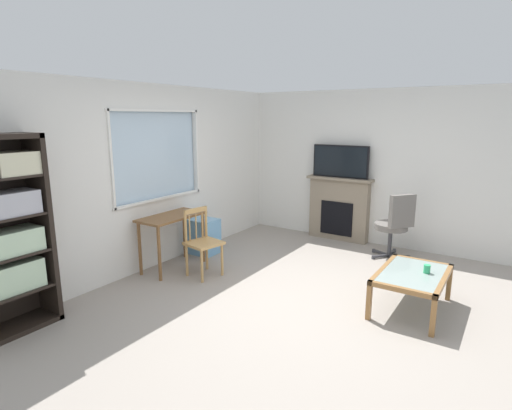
# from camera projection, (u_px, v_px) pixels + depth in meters

# --- Properties ---
(ground) EXTENTS (6.37, 5.58, 0.02)m
(ground) POSITION_uv_depth(u_px,v_px,m) (296.00, 302.00, 4.67)
(ground) COLOR #9E9389
(wall_back_with_window) EXTENTS (5.37, 0.15, 2.52)m
(wall_back_with_window) POSITION_uv_depth(u_px,v_px,m) (150.00, 180.00, 5.62)
(wall_back_with_window) COLOR silver
(wall_back_with_window) RESTS_ON ground
(wall_right) EXTENTS (0.12, 4.78, 2.52)m
(wall_right) POSITION_uv_depth(u_px,v_px,m) (376.00, 168.00, 6.64)
(wall_right) COLOR silver
(wall_right) RESTS_ON ground
(desk_under_window) EXTENTS (0.96, 0.46, 0.76)m
(desk_under_window) POSITION_uv_depth(u_px,v_px,m) (172.00, 224.00, 5.58)
(desk_under_window) COLOR brown
(desk_under_window) RESTS_ON ground
(wooden_chair) EXTENTS (0.49, 0.47, 0.90)m
(wooden_chair) POSITION_uv_depth(u_px,v_px,m) (202.00, 242.00, 5.37)
(wooden_chair) COLOR tan
(wooden_chair) RESTS_ON ground
(plastic_drawer_unit) EXTENTS (0.35, 0.40, 0.54)m
(plastic_drawer_unit) POSITION_uv_depth(u_px,v_px,m) (204.00, 236.00, 6.28)
(plastic_drawer_unit) COLOR #72ADDB
(plastic_drawer_unit) RESTS_ON ground
(fireplace) EXTENTS (0.26, 1.12, 1.08)m
(fireplace) POSITION_uv_depth(u_px,v_px,m) (339.00, 208.00, 6.96)
(fireplace) COLOR gray
(fireplace) RESTS_ON ground
(tv) EXTENTS (0.06, 0.96, 0.54)m
(tv) POSITION_uv_depth(u_px,v_px,m) (340.00, 161.00, 6.77)
(tv) COLOR black
(tv) RESTS_ON fireplace
(office_chair) EXTENTS (0.62, 0.62, 1.00)m
(office_chair) POSITION_uv_depth(u_px,v_px,m) (395.00, 223.00, 5.96)
(office_chair) COLOR slate
(office_chair) RESTS_ON ground
(coffee_table) EXTENTS (1.01, 0.68, 0.43)m
(coffee_table) POSITION_uv_depth(u_px,v_px,m) (412.00, 277.00, 4.41)
(coffee_table) COLOR #8C9E99
(coffee_table) RESTS_ON ground
(sippy_cup) EXTENTS (0.07, 0.07, 0.09)m
(sippy_cup) POSITION_uv_depth(u_px,v_px,m) (427.00, 269.00, 4.37)
(sippy_cup) COLOR #33B770
(sippy_cup) RESTS_ON coffee_table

